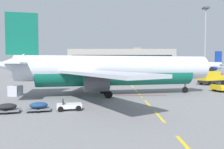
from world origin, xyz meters
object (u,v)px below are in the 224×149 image
(airliner_mid_left, at_px, (199,66))
(baggage_train, at_px, (40,106))
(uld_cargo_container, at_px, (17,91))
(apron_light_mast_far, at_px, (206,34))
(catering_truck, at_px, (213,78))
(airliner_foreground, at_px, (115,70))

(airliner_mid_left, distance_m, baggage_train, 100.90)
(baggage_train, bearing_deg, uld_cargo_container, 124.15)
(airliner_mid_left, xyz_separation_m, apron_light_mast_far, (-14.28, -41.23, 10.46))
(catering_truck, xyz_separation_m, baggage_train, (-31.25, -28.95, -1.12))
(airliner_mid_left, height_order, catering_truck, airliner_mid_left)
(catering_truck, height_order, apron_light_mast_far, apron_light_mast_far)
(airliner_mid_left, bearing_deg, uld_cargo_container, -127.50)
(uld_cargo_container, bearing_deg, airliner_foreground, 3.51)
(catering_truck, xyz_separation_m, apron_light_mast_far, (5.58, 16.76, 12.57))
(airliner_foreground, xyz_separation_m, airliner_mid_left, (43.32, 75.22, -0.19))
(airliner_mid_left, relative_size, baggage_train, 3.74)
(uld_cargo_container, distance_m, apron_light_mast_far, 57.87)
(airliner_foreground, height_order, baggage_train, airliner_foreground)
(airliner_foreground, bearing_deg, airliner_mid_left, 60.06)
(airliner_foreground, bearing_deg, catering_truck, 36.31)
(airliner_foreground, relative_size, uld_cargo_container, 18.36)
(airliner_mid_left, relative_size, uld_cargo_container, 17.29)
(catering_truck, height_order, baggage_train, catering_truck)
(uld_cargo_container, xyz_separation_m, apron_light_mast_far, (44.15, 34.92, 13.42))
(apron_light_mast_far, bearing_deg, airliner_foreground, -130.50)
(airliner_foreground, distance_m, uld_cargo_container, 15.47)
(airliner_foreground, bearing_deg, baggage_train, -123.63)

